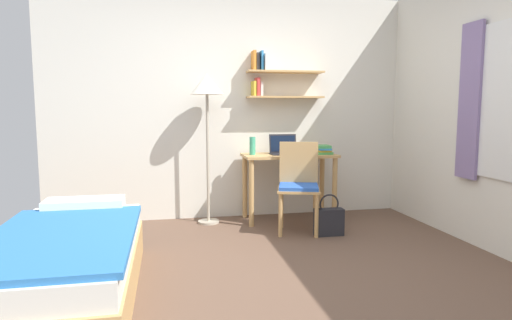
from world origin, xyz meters
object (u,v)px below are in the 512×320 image
desk (289,168)px  standing_lamp (207,94)px  bed (67,264)px  handbag (329,221)px  water_bottle (252,146)px  laptop (284,149)px  desk_chair (299,183)px  book_stack (323,150)px

desk → standing_lamp: standing_lamp is taller
bed → handbag: size_ratio=4.40×
desk → water_bottle: bearing=178.1°
laptop → water_bottle: (-0.37, -0.01, 0.04)m
standing_lamp → desk_chair: bearing=-30.1°
desk → book_stack: bearing=-8.2°
bed → standing_lamp: (1.13, 1.79, 1.21)m
water_bottle → handbag: water_bottle is taller
desk_chair → book_stack: 0.66m
desk_chair → laptop: 0.58m
desk → book_stack: (0.38, -0.06, 0.20)m
standing_lamp → water_bottle: 0.77m
book_stack → desk: bearing=171.8°
bed → water_bottle: water_bottle is taller
standing_lamp → book_stack: bearing=-4.4°
standing_lamp → laptop: (0.87, -0.03, -0.62)m
book_stack → bed: bearing=-145.2°
book_stack → handbag: 0.94m
standing_lamp → laptop: size_ratio=5.11×
water_bottle → book_stack: bearing=-4.9°
desk → water_bottle: size_ratio=5.19×
desk → handbag: desk is taller
bed → standing_lamp: size_ratio=1.13×
desk → standing_lamp: 1.25m
bed → book_stack: book_stack is taller
desk_chair → standing_lamp: 1.39m
standing_lamp → laptop: bearing=-1.7°
desk → handbag: 0.87m
desk_chair → handbag: size_ratio=2.18×
desk → standing_lamp: size_ratio=0.64×
desk → desk_chair: 0.48m
bed → book_stack: (2.43, 1.69, 0.58)m
laptop → bed: bearing=-138.4°
standing_lamp → water_bottle: standing_lamp is taller
desk_chair → water_bottle: bearing=129.0°
bed → water_bottle: (1.63, 1.76, 0.63)m
desk_chair → laptop: bearing=93.2°
desk_chair → bed: bearing=-147.8°
handbag → standing_lamp: bearing=147.3°
standing_lamp → laptop: standing_lamp is taller
desk → book_stack: book_stack is taller
book_stack → handbag: size_ratio=0.60×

